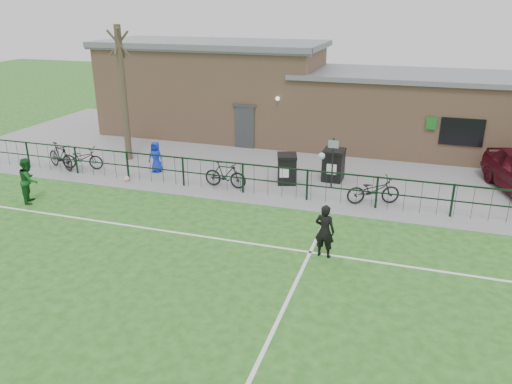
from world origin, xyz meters
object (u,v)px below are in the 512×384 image
(outfield_player, at_px, (29,180))
(ball_ground, at_px, (127,179))
(wheelie_bin_right, at_px, (333,166))
(sign_post, at_px, (333,163))
(bicycle_c, at_px, (82,158))
(wheelie_bin_left, at_px, (287,170))
(bare_tree, at_px, (123,95))
(bicycle_e, at_px, (373,190))
(spectator_child, at_px, (156,157))
(bicycle_b, at_px, (60,156))
(bicycle_d, at_px, (225,175))

(outfield_player, xyz_separation_m, ball_ground, (2.14, 2.99, -0.72))
(wheelie_bin_right, bearing_deg, ball_ground, -159.25)
(sign_post, xyz_separation_m, bicycle_c, (-10.77, -1.05, -0.51))
(wheelie_bin_right, bearing_deg, sign_post, -82.35)
(bicycle_c, bearing_deg, wheelie_bin_left, -95.22)
(wheelie_bin_left, distance_m, ball_ground, 6.55)
(outfield_player, relative_size, ball_ground, 7.18)
(outfield_player, bearing_deg, bare_tree, -34.73)
(bicycle_e, xyz_separation_m, outfield_player, (-11.95, -3.63, 0.31))
(bicycle_c, distance_m, spectator_child, 3.34)
(wheelie_bin_left, height_order, bicycle_c, wheelie_bin_left)
(bicycle_e, bearing_deg, outfield_player, 84.93)
(spectator_child, xyz_separation_m, outfield_player, (-2.74, -4.43, 0.14))
(wheelie_bin_right, relative_size, bicycle_b, 0.63)
(bicycle_c, relative_size, spectator_child, 1.39)
(wheelie_bin_right, relative_size, sign_post, 0.60)
(bicycle_d, height_order, ball_ground, bicycle_d)
(bicycle_d, xyz_separation_m, outfield_player, (-6.25, -3.58, 0.29))
(bare_tree, bearing_deg, outfield_player, -95.95)
(sign_post, xyz_separation_m, bicycle_d, (-3.98, -1.29, -0.48))
(wheelie_bin_left, relative_size, spectator_child, 0.83)
(bicycle_d, distance_m, bicycle_e, 5.70)
(bicycle_c, height_order, ball_ground, bicycle_c)
(sign_post, height_order, outfield_player, sign_post)
(bare_tree, height_order, ball_ground, bare_tree)
(bicycle_d, bearing_deg, ball_ground, 99.51)
(wheelie_bin_right, bearing_deg, spectator_child, -168.16)
(spectator_child, bearing_deg, bicycle_c, -165.17)
(spectator_child, bearing_deg, bare_tree, 152.99)
(wheelie_bin_left, height_order, ball_ground, wheelie_bin_left)
(sign_post, xyz_separation_m, ball_ground, (-8.08, -1.88, -0.90))
(sign_post, relative_size, bicycle_b, 1.05)
(sign_post, relative_size, outfield_player, 1.20)
(bare_tree, xyz_separation_m, ball_ground, (1.55, -2.74, -2.88))
(bicycle_b, height_order, bicycle_c, bicycle_b)
(bicycle_b, bearing_deg, outfield_player, -134.64)
(bicycle_e, height_order, spectator_child, spectator_child)
(bicycle_c, relative_size, outfield_player, 1.12)
(wheelie_bin_left, relative_size, bicycle_e, 0.57)
(wheelie_bin_right, distance_m, bicycle_c, 10.85)
(bicycle_b, bearing_deg, wheelie_bin_right, -56.16)
(wheelie_bin_left, distance_m, bicycle_c, 9.01)
(bicycle_c, distance_m, outfield_player, 3.87)
(bicycle_c, xyz_separation_m, outfield_player, (0.54, -3.82, 0.32))
(bicycle_c, distance_m, ball_ground, 2.83)
(bicycle_b, bearing_deg, wheelie_bin_left, -59.54)
(wheelie_bin_left, height_order, bicycle_d, wheelie_bin_left)
(wheelie_bin_left, xyz_separation_m, sign_post, (1.81, 0.05, 0.45))
(bicycle_d, bearing_deg, outfield_player, 121.18)
(wheelie_bin_right, distance_m, bicycle_d, 4.46)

